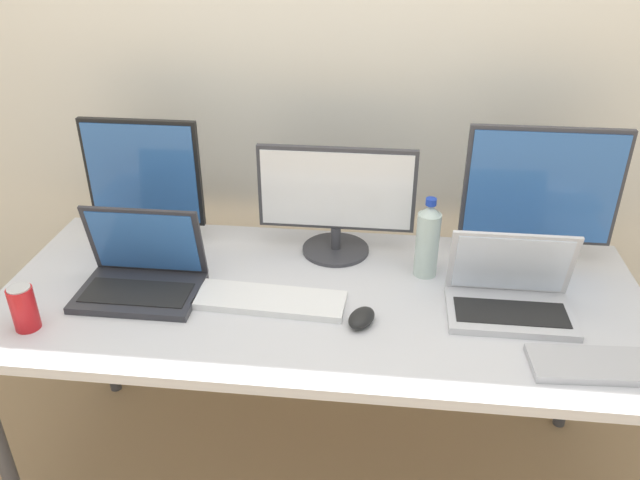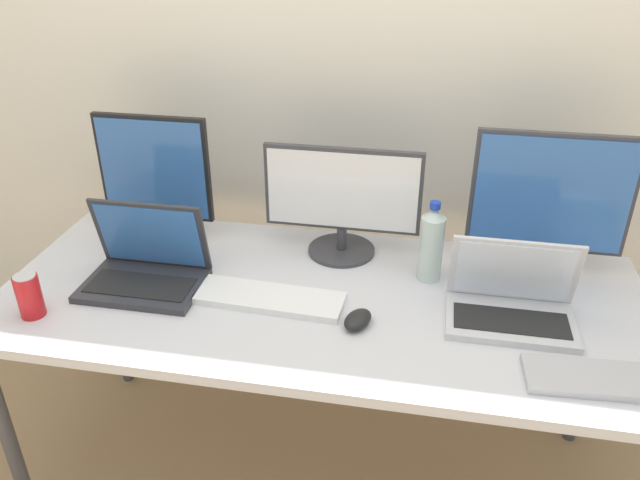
% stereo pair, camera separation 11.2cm
% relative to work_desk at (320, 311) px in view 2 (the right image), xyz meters
% --- Properties ---
extents(ground_plane, '(16.00, 16.00, 0.00)m').
position_rel_work_desk_xyz_m(ground_plane, '(0.00, 0.00, -0.68)').
color(ground_plane, '#9E7F5B').
extents(wall_back, '(7.00, 0.08, 2.60)m').
position_rel_work_desk_xyz_m(wall_back, '(0.00, 0.59, 0.62)').
color(wall_back, silver).
rests_on(wall_back, ground).
extents(work_desk, '(1.86, 0.79, 0.74)m').
position_rel_work_desk_xyz_m(work_desk, '(0.00, 0.00, 0.00)').
color(work_desk, '#424247').
rests_on(work_desk, ground).
extents(monitor_left, '(0.37, 0.19, 0.42)m').
position_rel_work_desk_xyz_m(monitor_left, '(-0.59, 0.25, 0.27)').
color(monitor_left, black).
rests_on(monitor_left, work_desk).
extents(monitor_center, '(0.49, 0.21, 0.35)m').
position_rel_work_desk_xyz_m(monitor_center, '(0.02, 0.26, 0.24)').
color(monitor_center, '#38383D').
rests_on(monitor_center, work_desk).
extents(monitor_right, '(0.45, 0.22, 0.44)m').
position_rel_work_desk_xyz_m(monitor_right, '(0.63, 0.25, 0.28)').
color(monitor_right, '#38383D').
rests_on(monitor_right, work_desk).
extents(laptop_silver, '(0.34, 0.23, 0.24)m').
position_rel_work_desk_xyz_m(laptop_silver, '(-0.51, -0.03, 0.11)').
color(laptop_silver, '#2D2D33').
rests_on(laptop_silver, work_desk).
extents(laptop_secondary, '(0.34, 0.21, 0.22)m').
position_rel_work_desk_xyz_m(laptop_secondary, '(0.53, -0.01, 0.11)').
color(laptop_secondary, silver).
rests_on(laptop_secondary, work_desk).
extents(keyboard_main, '(0.43, 0.16, 0.02)m').
position_rel_work_desk_xyz_m(keyboard_main, '(-0.13, -0.06, 0.07)').
color(keyboard_main, white).
rests_on(keyboard_main, work_desk).
extents(keyboard_aux, '(0.43, 0.15, 0.02)m').
position_rel_work_desk_xyz_m(keyboard_aux, '(0.75, -0.24, 0.07)').
color(keyboard_aux, '#B2B2B7').
rests_on(keyboard_aux, work_desk).
extents(mouse_by_keyboard, '(0.10, 0.12, 0.04)m').
position_rel_work_desk_xyz_m(mouse_by_keyboard, '(0.13, -0.12, 0.07)').
color(mouse_by_keyboard, black).
rests_on(mouse_by_keyboard, work_desk).
extents(water_bottle, '(0.07, 0.07, 0.25)m').
position_rel_work_desk_xyz_m(water_bottle, '(0.30, 0.15, 0.17)').
color(water_bottle, silver).
rests_on(water_bottle, work_desk).
extents(soda_can_near_keyboard, '(0.07, 0.07, 0.13)m').
position_rel_work_desk_xyz_m(soda_can_near_keyboard, '(-0.75, -0.24, 0.12)').
color(soda_can_near_keyboard, red).
rests_on(soda_can_near_keyboard, work_desk).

